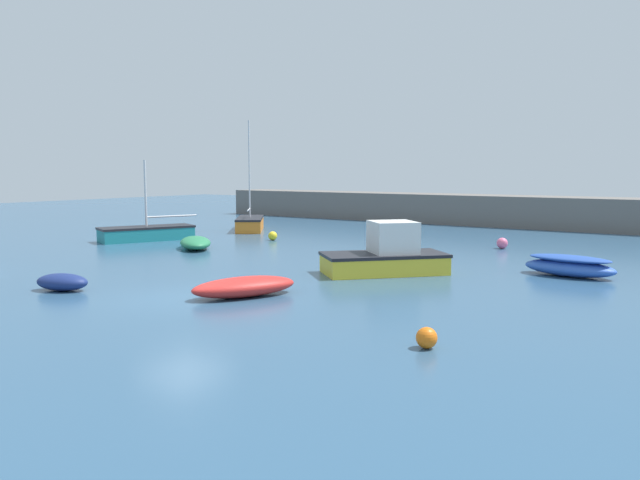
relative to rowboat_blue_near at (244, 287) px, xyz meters
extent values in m
cube|color=#2D5170|center=(-1.37, -1.27, -0.41)|extent=(120.00, 120.00, 0.20)
cube|color=#66605B|center=(-1.37, 29.29, 0.77)|extent=(48.42, 3.60, 2.15)
ellipsoid|color=red|center=(0.00, 0.00, 0.00)|extent=(2.65, 3.66, 0.62)
ellipsoid|color=#2D56B7|center=(7.43, 9.77, 0.00)|extent=(3.48, 1.77, 0.61)
ellipsoid|color=#23479E|center=(7.43, 9.77, 0.35)|extent=(3.14, 1.59, 0.24)
ellipsoid|color=#287A4C|center=(-10.01, 7.52, 0.00)|extent=(3.57, 3.37, 0.62)
cube|color=yellow|center=(1.45, 6.36, 0.02)|extent=(4.65, 4.81, 0.67)
cube|color=black|center=(1.45, 6.36, 0.42)|extent=(4.74, 4.91, 0.12)
cube|color=silver|center=(1.68, 6.61, 1.02)|extent=(2.32, 2.32, 1.33)
ellipsoid|color=navy|center=(-5.55, -2.71, -0.03)|extent=(2.03, 1.55, 0.57)
cube|color=orange|center=(-14.13, 16.36, 0.06)|extent=(4.11, 4.66, 0.75)
cube|color=black|center=(-14.13, 16.36, 0.50)|extent=(4.19, 4.75, 0.12)
cylinder|color=silver|center=(-14.13, 16.36, 3.64)|extent=(0.10, 0.10, 6.40)
cylinder|color=silver|center=(-13.40, 15.42, 1.13)|extent=(1.53, 1.94, 0.08)
cube|color=teal|center=(-15.00, 8.60, 0.03)|extent=(3.55, 5.34, 0.68)
cube|color=black|center=(-15.00, 8.60, 0.43)|extent=(3.62, 5.45, 0.12)
cylinder|color=silver|center=(-15.00, 8.60, 2.28)|extent=(0.12, 0.12, 3.82)
cylinder|color=silver|center=(-14.44, 9.97, 1.00)|extent=(1.22, 2.78, 0.10)
sphere|color=#EA668C|center=(2.64, 16.42, -0.03)|extent=(0.55, 0.55, 0.55)
sphere|color=yellow|center=(-9.25, 12.73, -0.06)|extent=(0.51, 0.51, 0.51)
sphere|color=orange|center=(7.17, -1.99, -0.07)|extent=(0.48, 0.48, 0.48)
camera|label=1|loc=(12.94, -14.40, 3.63)|focal=35.00mm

